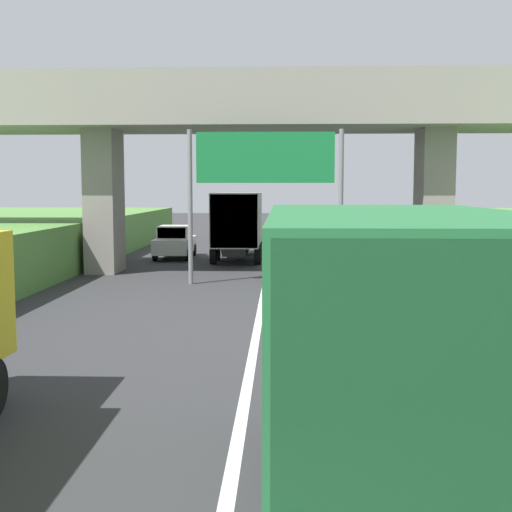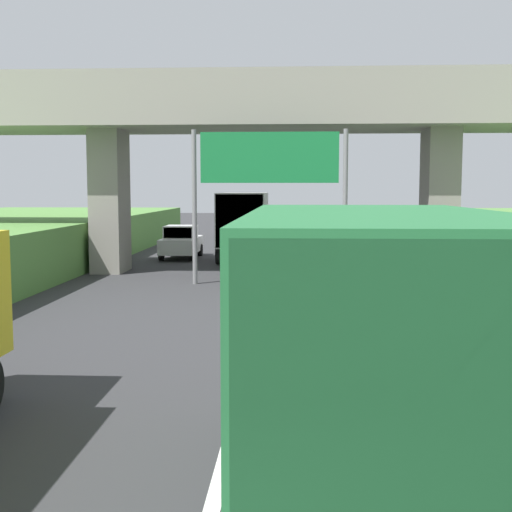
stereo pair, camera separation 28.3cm
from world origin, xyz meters
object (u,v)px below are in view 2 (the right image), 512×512
(overhead_highway_sign, at_px, (269,169))
(truck_green, at_px, (366,353))
(car_white, at_px, (181,242))
(construction_barrel_3, at_px, (495,304))
(truck_silver, at_px, (245,222))

(overhead_highway_sign, relative_size, truck_green, 0.81)
(car_white, distance_m, construction_barrel_3, 19.92)
(truck_silver, bearing_deg, construction_barrel_3, -62.94)
(car_white, bearing_deg, construction_barrel_3, -54.84)
(truck_green, distance_m, car_white, 28.83)
(overhead_highway_sign, distance_m, car_white, 11.30)
(truck_green, bearing_deg, overhead_highway_sign, 95.17)
(truck_silver, height_order, construction_barrel_3, truck_silver)
(overhead_highway_sign, height_order, truck_silver, overhead_highway_sign)
(overhead_highway_sign, bearing_deg, car_white, 117.62)
(truck_green, height_order, truck_silver, same)
(overhead_highway_sign, xyz_separation_m, construction_barrel_3, (6.49, -6.78, -3.92))
(truck_silver, xyz_separation_m, construction_barrel_3, (8.09, -15.84, -1.47))
(truck_green, distance_m, construction_barrel_3, 12.78)
(overhead_highway_sign, height_order, construction_barrel_3, overhead_highway_sign)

